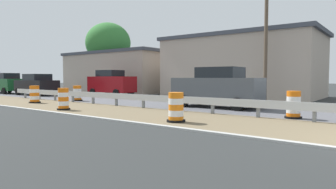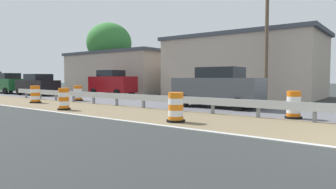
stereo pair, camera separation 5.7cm
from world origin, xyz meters
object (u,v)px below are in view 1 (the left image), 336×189
object	(u,v)px
traffic_barrel_nearest	(293,106)
traffic_barrel_farther	(35,95)
utility_pole_near	(266,33)
traffic_barrel_mid	(63,100)
car_trailing_near_lane	(111,83)
traffic_barrel_close	(176,109)
car_lead_near_lane	(217,87)
car_lead_far_lane	(7,83)
car_distant_b	(37,85)
traffic_barrel_far	(77,94)

from	to	relation	value
traffic_barrel_nearest	traffic_barrel_farther	distance (m)	15.08
traffic_barrel_farther	utility_pole_near	world-z (taller)	utility_pole_near
traffic_barrel_mid	car_trailing_near_lane	world-z (taller)	car_trailing_near_lane
traffic_barrel_close	car_lead_near_lane	size ratio (longest dim) A/B	0.23
car_lead_far_lane	utility_pole_near	world-z (taller)	utility_pole_near
car_distant_b	car_lead_far_lane	bearing A→B (deg)	1.59
traffic_barrel_nearest	car_distant_b	xyz separation A→B (m)	(1.90, 22.49, 0.48)
utility_pole_near	traffic_barrel_nearest	bearing A→B (deg)	-153.57
traffic_barrel_close	car_distant_b	world-z (taller)	car_distant_b
traffic_barrel_far	utility_pole_near	bearing A→B (deg)	-54.99
car_lead_near_lane	car_trailing_near_lane	size ratio (longest dim) A/B	1.06
traffic_barrel_farther	car_distant_b	world-z (taller)	car_distant_b
utility_pole_near	car_distant_b	bearing A→B (deg)	106.62
traffic_barrel_nearest	car_trailing_near_lane	bearing A→B (deg)	71.35
traffic_barrel_far	traffic_barrel_close	bearing A→B (deg)	-108.73
traffic_barrel_mid	car_trailing_near_lane	size ratio (longest dim) A/B	0.24
traffic_barrel_nearest	car_lead_far_lane	world-z (taller)	car_lead_far_lane
car_lead_near_lane	car_distant_b	xyz separation A→B (m)	(-0.06, 18.13, -0.11)
car_trailing_near_lane	car_lead_far_lane	distance (m)	11.72
traffic_barrel_close	car_lead_near_lane	distance (m)	5.66
traffic_barrel_far	traffic_barrel_mid	bearing A→B (deg)	-132.19
traffic_barrel_close	traffic_barrel_mid	world-z (taller)	traffic_barrel_mid
traffic_barrel_far	car_lead_far_lane	xyz separation A→B (m)	(1.50, 13.65, 0.54)
traffic_barrel_close	car_trailing_near_lane	size ratio (longest dim) A/B	0.24
car_trailing_near_lane	utility_pole_near	bearing A→B (deg)	5.94
car_trailing_near_lane	car_distant_b	bearing A→B (deg)	-148.92
car_trailing_near_lane	traffic_barrel_nearest	bearing A→B (deg)	-20.78
traffic_barrel_mid	car_lead_far_lane	world-z (taller)	car_lead_far_lane
car_lead_near_lane	car_lead_far_lane	distance (m)	23.43
traffic_barrel_close	car_lead_far_lane	xyz separation A→B (m)	(5.24, 24.68, 0.53)
traffic_barrel_farther	car_trailing_near_lane	xyz separation A→B (m)	(8.09, 1.88, 0.63)
car_lead_far_lane	traffic_barrel_far	bearing A→B (deg)	173.04
traffic_barrel_nearest	traffic_barrel_close	xyz separation A→B (m)	(-3.53, 3.11, -0.00)
traffic_barrel_nearest	traffic_barrel_farther	xyz separation A→B (m)	(-2.43, 14.88, 0.01)
traffic_barrel_nearest	car_trailing_near_lane	size ratio (longest dim) A/B	0.24
car_lead_near_lane	car_trailing_near_lane	distance (m)	12.93
car_lead_far_lane	car_distant_b	distance (m)	5.30
traffic_barrel_nearest	car_lead_far_lane	xyz separation A→B (m)	(1.71, 27.79, 0.53)
traffic_barrel_mid	car_lead_far_lane	size ratio (longest dim) A/B	0.27
car_lead_near_lane	utility_pole_near	bearing A→B (deg)	-97.60
car_lead_near_lane	traffic_barrel_farther	bearing A→B (deg)	21.58
traffic_barrel_nearest	car_lead_near_lane	xyz separation A→B (m)	(1.96, 4.36, 0.58)
traffic_barrel_far	utility_pole_near	world-z (taller)	utility_pole_near
car_trailing_near_lane	utility_pole_near	size ratio (longest dim) A/B	0.51
car_trailing_near_lane	car_lead_near_lane	bearing A→B (deg)	-18.74
traffic_barrel_mid	car_lead_far_lane	xyz separation A→B (m)	(5.37, 17.92, 0.53)
traffic_barrel_close	traffic_barrel_farther	size ratio (longest dim) A/B	0.98
traffic_barrel_close	car_distant_b	bearing A→B (deg)	74.34
traffic_barrel_nearest	traffic_barrel_farther	size ratio (longest dim) A/B	0.99
traffic_barrel_far	car_lead_far_lane	bearing A→B (deg)	83.73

